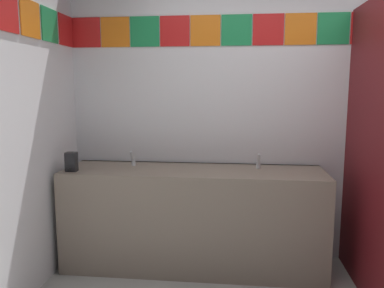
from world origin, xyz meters
name	(u,v)px	position (x,y,z in m)	size (l,w,h in m)	color
wall_back	(281,103)	(0.00, 1.51, 1.41)	(3.81, 0.09, 2.82)	silver
vanity_counter	(193,217)	(-0.75, 1.17, 0.44)	(2.20, 0.60, 0.86)	gray
faucet_left	(133,160)	(-1.30, 1.26, 0.92)	(0.04, 0.10, 0.14)	silver
faucet_right	(258,163)	(-0.20, 1.26, 0.92)	(0.04, 0.10, 0.14)	silver
soap_dispenser	(71,162)	(-1.75, 0.99, 0.94)	(0.09, 0.09, 0.16)	black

